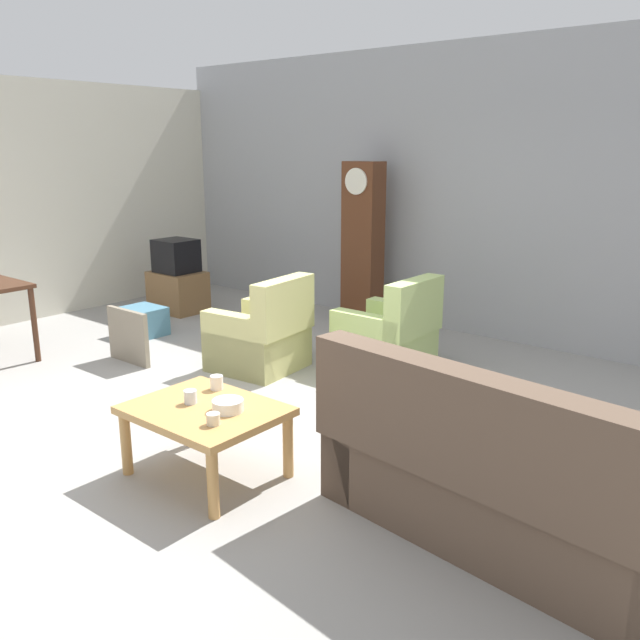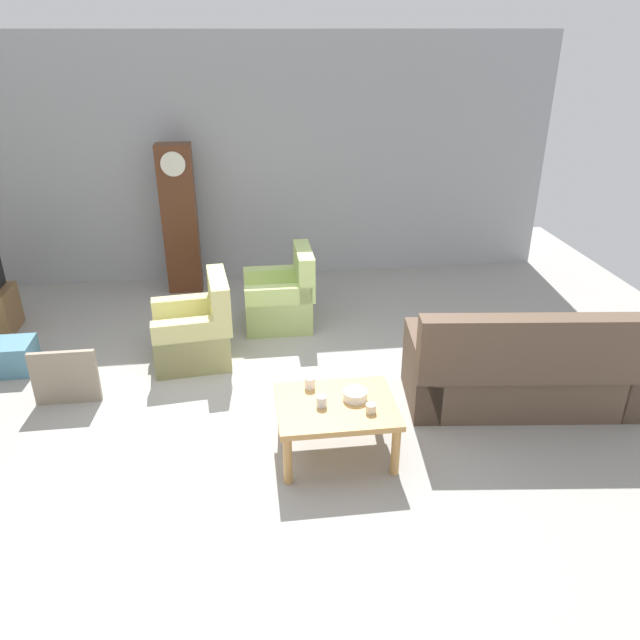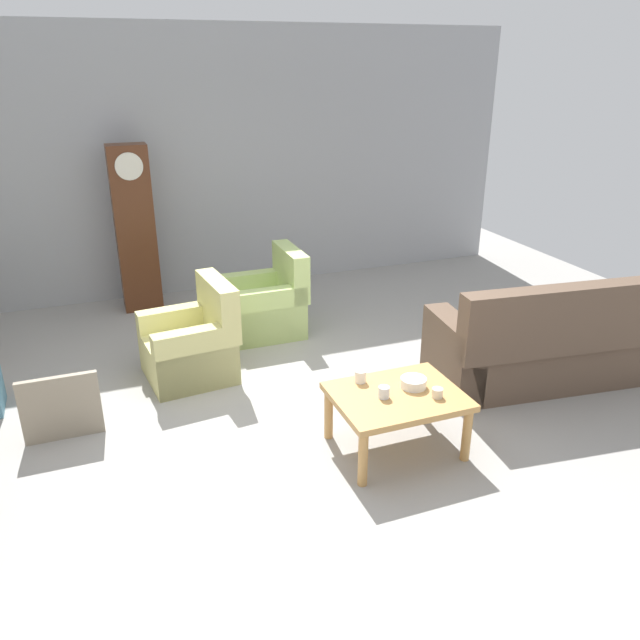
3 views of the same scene
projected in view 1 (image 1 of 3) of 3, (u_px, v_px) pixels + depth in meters
The scene contains 15 objects.
ground_plane at pixel (220, 420), 5.25m from camera, with size 10.40×10.40×0.00m, color #999691.
garage_door_wall at pixel (451, 191), 7.53m from camera, with size 8.40×0.16×3.20m, color #9EA0A5.
couch_floral at pixel (504, 484), 3.55m from camera, with size 2.19×1.11×1.04m.
armchair_olive_near at pixel (262, 339), 6.38m from camera, with size 0.86×0.84×0.92m.
armchair_olive_far at pixel (389, 339), 6.36m from camera, with size 0.79×0.76×0.92m.
coffee_table_wood at pixel (205, 417), 4.28m from camera, with size 0.96×0.76×0.48m.
grandfather_clock at pixel (363, 244), 7.85m from camera, with size 0.44×0.30×1.93m.
tv_stand_cabinet at pixel (178, 292), 8.64m from camera, with size 0.68×0.52×0.52m, color brown.
tv_crt at pixel (176, 256), 8.52m from camera, with size 0.48×0.44×0.42m, color black.
framed_picture_leaning at pixel (128, 336), 6.58m from camera, with size 0.60×0.05×0.54m, color gray.
storage_box_blue at pixel (143, 321), 7.57m from camera, with size 0.47×0.41×0.32m, color teal.
cup_white_porcelain at pixel (217, 382), 4.56m from camera, with size 0.09×0.09×0.10m, color white.
cup_blue_rimmed at pixel (190, 397), 4.31m from camera, with size 0.08×0.08×0.09m, color silver.
cup_cream_tall at pixel (213, 419), 3.99m from camera, with size 0.08×0.08×0.07m, color beige.
bowl_white_stacked at pixel (228, 405), 4.19m from camera, with size 0.20×0.20×0.07m, color white.
Camera 1 is at (3.70, -3.26, 2.11)m, focal length 37.21 mm.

